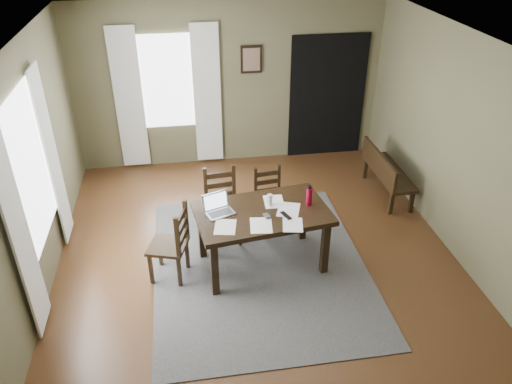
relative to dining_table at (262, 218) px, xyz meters
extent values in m
cube|color=#492C16|center=(-0.03, -0.04, -0.70)|extent=(5.00, 6.00, 0.01)
cube|color=brown|center=(-0.03, 2.96, 0.66)|extent=(5.00, 0.02, 2.70)
cube|color=brown|center=(-2.53, -0.04, 0.66)|extent=(0.02, 6.00, 2.70)
cube|color=brown|center=(2.47, -0.04, 0.66)|extent=(0.02, 6.00, 2.70)
cube|color=white|center=(-0.03, -0.04, 2.01)|extent=(5.00, 6.00, 0.02)
cube|color=#454545|center=(-0.03, -0.04, -0.69)|extent=(2.60, 3.20, 0.01)
cube|color=black|center=(0.00, 0.00, 0.07)|extent=(1.67, 1.14, 0.06)
cube|color=black|center=(0.00, 0.00, 0.01)|extent=(1.48, 0.95, 0.05)
cube|color=black|center=(-0.62, -0.45, -0.35)|extent=(0.09, 0.09, 0.66)
cube|color=black|center=(-0.72, 0.27, -0.35)|extent=(0.09, 0.09, 0.66)
cube|color=black|center=(0.72, -0.27, -0.35)|extent=(0.09, 0.09, 0.66)
cube|color=black|center=(0.62, 0.45, -0.35)|extent=(0.09, 0.09, 0.66)
cube|color=black|center=(-1.13, -0.05, -0.25)|extent=(0.53, 0.53, 0.04)
cube|color=black|center=(-1.25, 0.17, -0.47)|extent=(0.05, 0.05, 0.42)
cube|color=black|center=(-0.92, 0.06, -0.47)|extent=(0.05, 0.05, 0.42)
cube|color=black|center=(-1.35, -0.16, -0.47)|extent=(0.05, 0.05, 0.42)
cube|color=black|center=(-1.02, -0.26, -0.47)|extent=(0.05, 0.05, 0.42)
cube|color=black|center=(-0.89, 0.07, 0.03)|extent=(0.06, 0.06, 0.53)
cube|color=black|center=(-1.00, -0.28, 0.03)|extent=(0.06, 0.06, 0.53)
cube|color=black|center=(-0.95, -0.11, -0.11)|extent=(0.12, 0.31, 0.07)
cube|color=black|center=(-0.95, -0.11, 0.03)|extent=(0.12, 0.31, 0.07)
cube|color=black|center=(-0.95, -0.11, 0.17)|extent=(0.12, 0.31, 0.07)
cube|color=black|center=(-0.41, 0.59, -0.24)|extent=(0.47, 0.47, 0.04)
cube|color=black|center=(-0.57, 0.39, -0.47)|extent=(0.05, 0.05, 0.43)
cube|color=black|center=(-0.60, 0.74, -0.47)|extent=(0.05, 0.05, 0.43)
cube|color=black|center=(-0.22, 0.43, -0.47)|extent=(0.05, 0.05, 0.43)
cube|color=black|center=(-0.25, 0.78, -0.47)|extent=(0.05, 0.05, 0.43)
cube|color=black|center=(-0.62, 0.76, 0.04)|extent=(0.05, 0.05, 0.54)
cube|color=black|center=(-0.24, 0.80, 0.04)|extent=(0.05, 0.05, 0.54)
cube|color=black|center=(-0.43, 0.78, -0.10)|extent=(0.32, 0.06, 0.07)
cube|color=black|center=(-0.43, 0.78, 0.04)|extent=(0.32, 0.06, 0.07)
cube|color=black|center=(-0.43, 0.78, 0.19)|extent=(0.32, 0.06, 0.07)
cube|color=black|center=(0.24, 0.73, -0.29)|extent=(0.43, 0.43, 0.04)
cube|color=black|center=(0.11, 0.56, -0.49)|extent=(0.04, 0.04, 0.38)
cube|color=black|center=(0.07, 0.87, -0.49)|extent=(0.04, 0.04, 0.38)
cube|color=black|center=(0.42, 0.60, -0.49)|extent=(0.04, 0.04, 0.38)
cube|color=black|center=(0.38, 0.91, -0.49)|extent=(0.04, 0.04, 0.38)
cube|color=black|center=(0.06, 0.88, -0.04)|extent=(0.05, 0.05, 0.48)
cube|color=black|center=(0.39, 0.93, -0.04)|extent=(0.05, 0.05, 0.48)
cube|color=black|center=(0.22, 0.91, -0.17)|extent=(0.29, 0.06, 0.06)
cube|color=black|center=(0.22, 0.91, -0.04)|extent=(0.29, 0.06, 0.06)
cube|color=black|center=(0.22, 0.91, 0.09)|extent=(0.29, 0.06, 0.06)
cube|color=black|center=(2.19, 1.38, -0.32)|extent=(0.41, 1.26, 0.05)
cube|color=black|center=(2.34, 0.84, -0.52)|extent=(0.05, 0.05, 0.35)
cube|color=black|center=(2.03, 0.84, -0.52)|extent=(0.05, 0.05, 0.35)
cube|color=black|center=(2.34, 1.92, -0.52)|extent=(0.05, 0.05, 0.35)
cube|color=black|center=(2.03, 1.92, -0.52)|extent=(0.05, 0.05, 0.35)
cube|color=black|center=(2.01, 1.38, -0.13)|extent=(0.05, 1.26, 0.31)
cube|color=#B7B7BC|center=(-0.50, 0.02, 0.10)|extent=(0.38, 0.32, 0.02)
cube|color=#B7B7BC|center=(-0.54, 0.13, 0.21)|extent=(0.32, 0.16, 0.21)
cube|color=silver|center=(-0.53, 0.12, 0.21)|extent=(0.28, 0.13, 0.17)
cube|color=#3F3F42|center=(-0.49, 0.01, 0.11)|extent=(0.30, 0.21, 0.00)
cube|color=#3F3F42|center=(0.03, -0.14, 0.11)|extent=(0.08, 0.11, 0.03)
cube|color=black|center=(0.25, -0.15, 0.11)|extent=(0.11, 0.18, 0.02)
cylinder|color=silver|center=(0.11, 0.11, 0.17)|extent=(0.08, 0.08, 0.14)
cylinder|color=#AB0D2E|center=(0.57, 0.05, 0.21)|extent=(0.09, 0.09, 0.22)
cylinder|color=black|center=(0.57, 0.05, 0.34)|extent=(0.06, 0.06, 0.04)
cube|color=white|center=(-0.47, -0.26, 0.10)|extent=(0.29, 0.35, 0.00)
cube|color=white|center=(0.29, -0.34, 0.10)|extent=(0.27, 0.33, 0.00)
cube|color=white|center=(0.17, 0.18, 0.10)|extent=(0.25, 0.32, 0.00)
cube|color=white|center=(0.31, -0.03, 0.10)|extent=(0.34, 0.39, 0.00)
cube|color=white|center=(-0.06, -0.29, 0.10)|extent=(0.28, 0.35, 0.00)
cube|color=white|center=(-2.50, 0.16, 0.76)|extent=(0.01, 1.30, 1.70)
cube|color=white|center=(-1.03, 2.93, 0.76)|extent=(1.00, 0.01, 1.50)
cube|color=silver|center=(-2.47, -0.66, 0.51)|extent=(0.03, 0.48, 2.30)
cube|color=silver|center=(-2.47, 0.98, 0.51)|extent=(0.03, 0.48, 2.30)
cube|color=silver|center=(-1.65, 2.90, 0.51)|extent=(0.44, 0.03, 2.30)
cube|color=silver|center=(-0.41, 2.90, 0.51)|extent=(0.44, 0.03, 2.30)
cube|color=black|center=(0.32, 2.93, 1.06)|extent=(0.34, 0.03, 0.44)
cube|color=brown|center=(0.32, 2.92, 1.06)|extent=(0.27, 0.01, 0.36)
cube|color=black|center=(1.62, 2.93, 0.36)|extent=(1.30, 0.03, 2.10)
camera|label=1|loc=(-0.85, -4.85, 3.29)|focal=35.00mm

